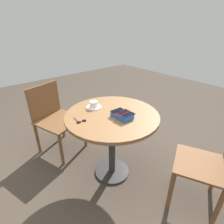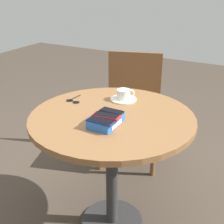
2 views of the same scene
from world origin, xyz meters
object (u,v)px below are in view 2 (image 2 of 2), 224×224
object	(u,v)px
sunglasses	(73,101)
chair_near_window	(132,105)
phone_box	(106,121)
phone_navy	(101,121)
saucer	(123,99)
phone_black	(112,111)
round_table	(112,136)
coffee_cup	(124,94)
phone_red	(106,116)

from	to	relation	value
sunglasses	chair_near_window	bearing A→B (deg)	-3.66
phone_box	phone_navy	bearing A→B (deg)	-173.90
phone_box	sunglasses	xyz separation A→B (m)	(0.18, 0.32, -0.02)
phone_navy	saucer	xyz separation A→B (m)	(0.39, 0.08, -0.04)
sunglasses	phone_black	bearing A→B (deg)	-109.83
round_table	phone_box	world-z (taller)	phone_box
coffee_cup	sunglasses	distance (m)	0.30
round_table	coffee_cup	xyz separation A→B (m)	(0.23, 0.04, 0.16)
saucer	sunglasses	xyz separation A→B (m)	(-0.16, 0.25, -0.00)
phone_navy	saucer	world-z (taller)	phone_navy
phone_navy	phone_red	bearing A→B (deg)	2.86
round_table	phone_black	xyz separation A→B (m)	(-0.05, -0.02, 0.17)
phone_navy	phone_black	xyz separation A→B (m)	(0.12, 0.01, 0.00)
phone_navy	saucer	bearing A→B (deg)	11.38
chair_near_window	phone_black	bearing A→B (deg)	-161.85
coffee_cup	phone_box	bearing A→B (deg)	-168.06
round_table	phone_box	distance (m)	0.18
saucer	coffee_cup	bearing A→B (deg)	-48.51
round_table	phone_box	size ratio (longest dim) A/B	4.72
phone_black	sunglasses	world-z (taller)	phone_black
phone_box	chair_near_window	xyz separation A→B (m)	(0.89, 0.27, -0.30)
phone_red	chair_near_window	size ratio (longest dim) A/B	0.16
phone_black	coffee_cup	bearing A→B (deg)	13.95
coffee_cup	sunglasses	size ratio (longest dim) A/B	0.75
phone_box	phone_black	xyz separation A→B (m)	(0.06, 0.00, 0.03)
round_table	coffee_cup	size ratio (longest dim) A/B	9.33
phone_red	saucer	size ratio (longest dim) A/B	0.90
phone_box	sunglasses	world-z (taller)	phone_box
sunglasses	phone_red	bearing A→B (deg)	-118.96
phone_black	chair_near_window	bearing A→B (deg)	18.15
sunglasses	phone_box	bearing A→B (deg)	-118.77
round_table	phone_navy	xyz separation A→B (m)	(-0.17, -0.03, 0.17)
phone_black	sunglasses	distance (m)	0.34
coffee_cup	chair_near_window	bearing A→B (deg)	20.15
phone_box	coffee_cup	distance (m)	0.34
phone_box	phone_navy	world-z (taller)	phone_navy
saucer	sunglasses	bearing A→B (deg)	122.55
phone_navy	chair_near_window	world-z (taller)	chair_near_window
phone_black	coffee_cup	size ratio (longest dim) A/B	1.28
round_table	coffee_cup	world-z (taller)	coffee_cup
phone_navy	coffee_cup	xyz separation A→B (m)	(0.40, 0.08, -0.01)
phone_box	phone_black	distance (m)	0.07
sunglasses	chair_near_window	distance (m)	0.77
phone_box	coffee_cup	bearing A→B (deg)	11.94
round_table	phone_black	distance (m)	0.18
phone_box	phone_red	distance (m)	0.03
round_table	phone_black	bearing A→B (deg)	-153.97
coffee_cup	sunglasses	world-z (taller)	coffee_cup
phone_navy	coffee_cup	size ratio (longest dim) A/B	1.47
phone_box	chair_near_window	distance (m)	0.98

